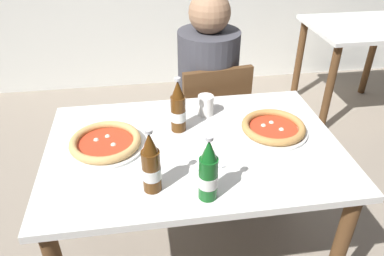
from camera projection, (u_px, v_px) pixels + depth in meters
name	position (u px, v px, depth m)	size (l,w,h in m)	color
dining_table_main	(194.00, 167.00, 1.59)	(1.20, 0.80, 0.75)	silver
chair_behind_table	(210.00, 120.00, 2.21)	(0.45, 0.45, 0.85)	brown
diner_seated	(207.00, 101.00, 2.19)	(0.34, 0.34, 1.21)	#2D3342
dining_table_background	(359.00, 45.00, 2.95)	(0.80, 0.70, 0.75)	silver
pizza_margherita_near	(273.00, 128.00, 1.60)	(0.29, 0.29, 0.04)	white
pizza_marinara_far	(106.00, 143.00, 1.51)	(0.31, 0.31, 0.04)	white
beer_bottle_left	(151.00, 165.00, 1.25)	(0.07, 0.07, 0.25)	#512D0F
beer_bottle_center	(178.00, 109.00, 1.57)	(0.07, 0.07, 0.25)	#512D0F
beer_bottle_right	(209.00, 173.00, 1.22)	(0.07, 0.07, 0.25)	#14591E
napkin_with_cutlery	(208.00, 154.00, 1.47)	(0.19, 0.19, 0.01)	white
paper_cup	(206.00, 105.00, 1.71)	(0.07, 0.07, 0.10)	white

